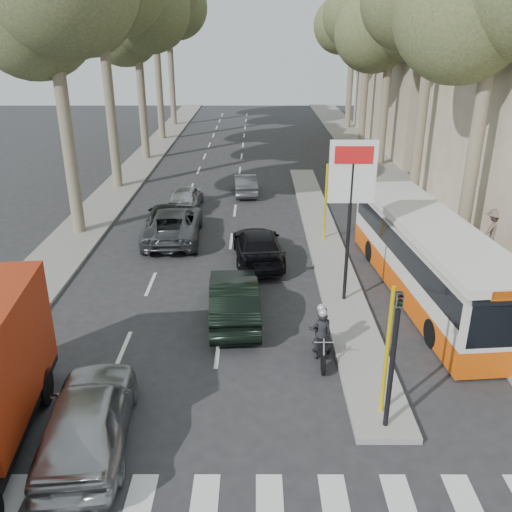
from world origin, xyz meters
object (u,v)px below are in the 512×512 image
Objects in this scene: motorcycle at (321,333)px; silver_hatchback at (88,417)px; dark_hatchback at (234,298)px; city_bus at (428,256)px.

silver_hatchback is at bearing -145.96° from motorcycle.
motorcycle is at bearing 135.09° from dark_hatchback.
dark_hatchback is 6.97m from city_bus.
silver_hatchback is at bearing -146.64° from city_bus.
city_bus is at bearing -147.50° from silver_hatchback.
dark_hatchback is at bearing -170.13° from city_bus.
city_bus is (6.70, 1.77, 0.74)m from dark_hatchback.
motorcycle is (-4.14, -4.00, -0.72)m from city_bus.
silver_hatchback is 2.33× the size of motorcycle.
city_bus reaches higher than silver_hatchback.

